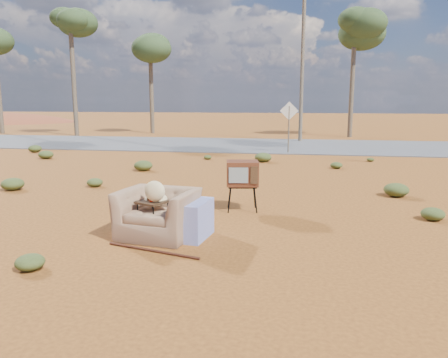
# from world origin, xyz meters

# --- Properties ---
(ground) EXTENTS (140.00, 140.00, 0.00)m
(ground) POSITION_xyz_m (0.00, 0.00, 0.00)
(ground) COLOR #95541D
(ground) RESTS_ON ground
(highway) EXTENTS (140.00, 7.00, 0.04)m
(highway) POSITION_xyz_m (0.00, 15.00, 0.02)
(highway) COLOR #565659
(highway) RESTS_ON ground
(armchair) EXTENTS (1.53, 0.95, 1.06)m
(armchair) POSITION_xyz_m (-0.23, -0.04, 0.50)
(armchair) COLOR #8B674C
(armchair) RESTS_ON ground
(tv_unit) EXTENTS (0.72, 0.61, 1.03)m
(tv_unit) POSITION_xyz_m (0.82, 1.92, 0.77)
(tv_unit) COLOR black
(tv_unit) RESTS_ON ground
(side_table) EXTENTS (0.57, 0.57, 0.89)m
(side_table) POSITION_xyz_m (-0.42, -0.08, 0.65)
(side_table) COLOR #352513
(side_table) RESTS_ON ground
(rusty_bar) EXTENTS (1.56, 0.47, 0.04)m
(rusty_bar) POSITION_xyz_m (-0.19, -0.80, 0.02)
(rusty_bar) COLOR #4B1E14
(rusty_bar) RESTS_ON ground
(road_sign) EXTENTS (0.78, 0.06, 2.19)m
(road_sign) POSITION_xyz_m (1.50, 12.00, 1.50)
(road_sign) COLOR brown
(road_sign) RESTS_ON ground
(eucalyptus_left) EXTENTS (3.20, 3.20, 8.10)m
(eucalyptus_left) POSITION_xyz_m (-12.00, 19.00, 6.92)
(eucalyptus_left) COLOR brown
(eucalyptus_left) RESTS_ON ground
(eucalyptus_near_left) EXTENTS (3.20, 3.20, 6.60)m
(eucalyptus_near_left) POSITION_xyz_m (-8.00, 22.00, 5.45)
(eucalyptus_near_left) COLOR brown
(eucalyptus_near_left) RESTS_ON ground
(eucalyptus_center) EXTENTS (3.20, 3.20, 7.60)m
(eucalyptus_center) POSITION_xyz_m (5.00, 21.00, 6.43)
(eucalyptus_center) COLOR brown
(eucalyptus_center) RESTS_ON ground
(utility_pole_center) EXTENTS (1.40, 0.20, 8.00)m
(utility_pole_center) POSITION_xyz_m (2.00, 17.50, 4.15)
(utility_pole_center) COLOR brown
(utility_pole_center) RESTS_ON ground
(scrub_patch) EXTENTS (17.49, 8.07, 0.33)m
(scrub_patch) POSITION_xyz_m (-0.82, 4.41, 0.14)
(scrub_patch) COLOR #435223
(scrub_patch) RESTS_ON ground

